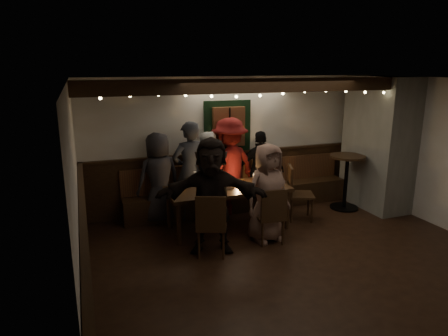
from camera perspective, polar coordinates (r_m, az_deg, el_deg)
name	(u,v)px	position (r m, az deg, el deg)	size (l,w,h in m)	color
room	(311,161)	(7.55, 12.28, 0.92)	(6.02, 5.01, 2.62)	black
dining_table	(228,191)	(6.92, 0.56, -3.30)	(2.11, 0.90, 0.91)	black
chair_near_left	(211,222)	(5.94, -1.83, -7.72)	(0.58, 0.58, 0.98)	black
chair_near_right	(271,213)	(6.40, 6.79, -6.40)	(0.46, 0.46, 0.94)	black
chair_end	(296,190)	(7.49, 10.20, -3.06)	(0.60, 0.60, 1.02)	black
high_top	(346,175)	(8.26, 17.08, -0.98)	(0.68, 0.68, 1.09)	black
person_a	(159,178)	(7.31, -9.29, -1.38)	(0.81, 0.53, 1.65)	#242329
person_b	(190,171)	(7.34, -4.95, -0.44)	(0.67, 0.44, 1.84)	#25282F
person_c	(206,174)	(7.51, -2.53, -0.92)	(0.79, 0.61, 1.62)	silver
person_d	(230,166)	(7.61, 0.81, 0.23)	(1.20, 0.69, 1.86)	#500D0C
person_e	(261,171)	(7.88, 5.27, -0.39)	(0.92, 0.38, 1.57)	black
person_f	(211,196)	(6.02, -1.80, -3.99)	(1.65, 0.53, 1.78)	black
person_g	(267,193)	(6.46, 6.20, -3.56)	(0.79, 0.51, 1.62)	#7E5D50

